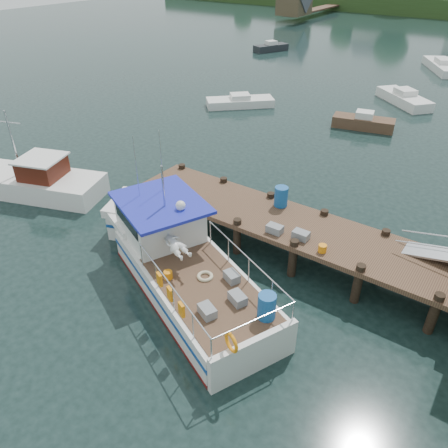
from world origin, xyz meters
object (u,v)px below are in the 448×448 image
Objects in this scene: dock at (439,251)px; moored_rowboat at (363,122)px; moored_b at (404,98)px; moored_e at (271,47)px; moored_d at (444,66)px; moored_a at (240,102)px; lobster_boat at (176,256)px; work_boat at (31,180)px.

dock is 3.91× the size of moored_rowboat.
moored_e is (-18.58, 11.31, -0.00)m from moored_b.
moored_b is at bearing -90.33° from moored_d.
moored_e is (-17.93, 18.45, -0.01)m from moored_rowboat.
moored_rowboat reaches higher than moored_d.
dock reaches higher than moored_a.
lobster_boat is 2.41× the size of moored_rowboat.
moored_a is at bearing -115.78° from moored_d.
moored_rowboat is (-7.94, 15.52, -1.81)m from dock.
work_boat is (-10.30, 0.84, -0.26)m from lobster_boat.
moored_b is at bearing 46.77° from work_boat.
moored_a is (0.86, 17.71, -0.32)m from work_boat.
work_boat is 21.24m from moored_rowboat.
moored_d is 18.80m from moored_e.
moored_b is 21.75m from moored_e.
moored_d is 1.62× the size of moored_e.
dock is 2.36× the size of moored_d.
moored_a is at bearing -136.55° from moored_b.
moored_b is at bearing 112.35° from lobster_boat.
moored_d reaches higher than moored_a.
dock is 8.98m from lobster_boat.
moored_a is 12.91m from moored_b.
moored_a is (-9.44, 18.54, -0.58)m from lobster_boat.
moored_b is 13.06m from moored_d.
moored_a is at bearing 139.90° from dock.
moored_rowboat is at bearing -31.03° from moored_e.
moored_rowboat is at bearing -91.92° from moored_d.
lobster_boat is 39.59m from moored_d.
moored_d is at bearing 104.84° from moored_rowboat.
moored_rowboat is at bearing 117.09° from dock.
moored_b is (-7.30, 22.66, -1.81)m from dock.
lobster_boat is (-8.01, -3.85, -1.31)m from dock.
dock is at bearing -78.37° from moored_d.
moored_rowboat reaches higher than moored_a.
lobster_boat is 26.53m from moored_b.
dock is 23.88m from moored_b.
lobster_boat reaches higher than dock.
lobster_boat reaches higher than moored_e.
moored_rowboat reaches higher than moored_b.
lobster_boat reaches higher than moored_a.
dock is 18.63m from work_boat.
work_boat is 1.54× the size of moored_b.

